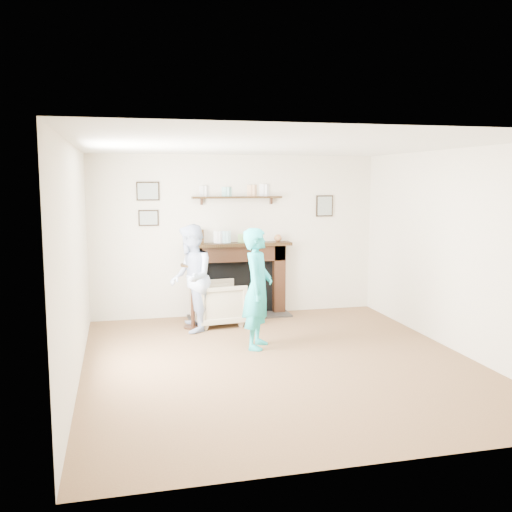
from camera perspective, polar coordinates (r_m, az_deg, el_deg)
The scene contains 6 objects.
ground at distance 6.80m, azimuth 2.41°, elevation -10.53°, with size 5.00×5.00×0.00m, color brown.
room_shell at distance 7.15m, azimuth 0.94°, elevation 3.66°, with size 4.54×5.02×2.52m.
armchair at distance 8.50m, azimuth -3.74°, elevation -6.82°, with size 0.68×0.70×0.64m, color tan.
man at distance 8.17m, azimuth -6.45°, elevation -7.44°, with size 0.73×0.57×1.51m, color silver.
woman at distance 7.36m, azimuth 0.16°, elevation -9.09°, with size 0.56×0.36×1.53m, color #21BCB4.
pedestal_table at distance 8.20m, azimuth -6.37°, elevation -2.68°, with size 0.33×0.33×1.07m.
Camera 1 is at (-1.79, -6.21, 2.12)m, focal length 40.00 mm.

